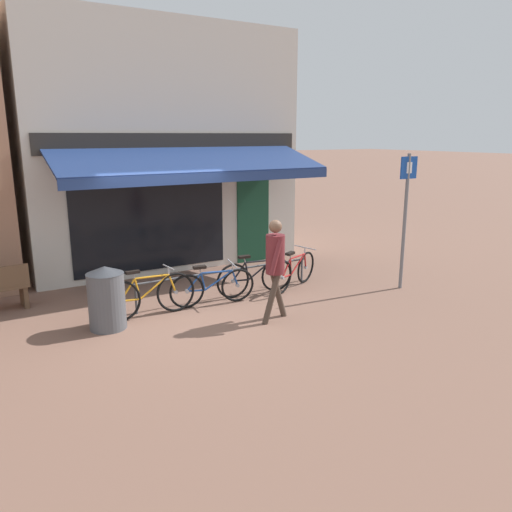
# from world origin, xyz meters

# --- Properties ---
(ground_plane) EXTENTS (160.00, 160.00, 0.00)m
(ground_plane) POSITION_xyz_m (0.00, 0.00, 0.00)
(ground_plane) COLOR brown
(shop_front) EXTENTS (6.44, 4.68, 5.66)m
(shop_front) POSITION_xyz_m (0.97, 4.28, 2.82)
(shop_front) COLOR beige
(shop_front) RESTS_ON ground_plane
(bike_rack_rail) EXTENTS (3.76, 0.04, 0.57)m
(bike_rack_rail) POSITION_xyz_m (0.96, 0.51, 0.48)
(bike_rack_rail) COLOR #47494F
(bike_rack_rail) RESTS_ON ground_plane
(bicycle_orange) EXTENTS (1.74, 0.52, 0.87)m
(bicycle_orange) POSITION_xyz_m (-0.71, 0.28, 0.39)
(bicycle_orange) COLOR black
(bicycle_orange) RESTS_ON ground_plane
(bicycle_blue) EXTENTS (1.66, 0.52, 0.81)m
(bicycle_blue) POSITION_xyz_m (0.52, 0.24, 0.36)
(bicycle_blue) COLOR black
(bicycle_blue) RESTS_ON ground_plane
(bicycle_black) EXTENTS (1.69, 0.52, 0.84)m
(bicycle_black) POSITION_xyz_m (1.54, 0.38, 0.38)
(bicycle_black) COLOR black
(bicycle_black) RESTS_ON ground_plane
(bicycle_red) EXTENTS (1.55, 0.80, 0.84)m
(bicycle_red) POSITION_xyz_m (2.47, 0.33, 0.37)
(bicycle_red) COLOR black
(bicycle_red) RESTS_ON ground_plane
(pedestrian_adult) EXTENTS (0.60, 0.50, 1.78)m
(pedestrian_adult) POSITION_xyz_m (1.11, -1.01, 1.09)
(pedestrian_adult) COLOR #47382D
(pedestrian_adult) RESTS_ON ground_plane
(litter_bin) EXTENTS (0.61, 0.61, 1.07)m
(litter_bin) POSITION_xyz_m (-1.49, 0.08, 0.54)
(litter_bin) COLOR #515459
(litter_bin) RESTS_ON ground_plane
(parking_sign) EXTENTS (0.44, 0.07, 2.79)m
(parking_sign) POSITION_xyz_m (4.40, -0.81, 1.69)
(parking_sign) COLOR slate
(parking_sign) RESTS_ON ground_plane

